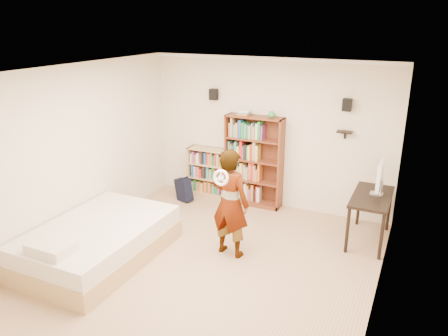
# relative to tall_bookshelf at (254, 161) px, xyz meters

# --- Properties ---
(ground) EXTENTS (4.50, 5.00, 0.01)m
(ground) POSITION_rel_tall_bookshelf_xyz_m (0.21, -2.35, -0.84)
(ground) COLOR tan
(ground) RESTS_ON ground
(room_shell) EXTENTS (4.52, 5.02, 2.71)m
(room_shell) POSITION_rel_tall_bookshelf_xyz_m (0.21, -2.35, 0.92)
(room_shell) COLOR beige
(room_shell) RESTS_ON ground
(crown_molding) EXTENTS (4.50, 5.00, 0.06)m
(crown_molding) POSITION_rel_tall_bookshelf_xyz_m (0.21, -2.35, 1.83)
(crown_molding) COLOR white
(crown_molding) RESTS_ON room_shell
(speaker_left) EXTENTS (0.14, 0.12, 0.20)m
(speaker_left) POSITION_rel_tall_bookshelf_xyz_m (-0.84, 0.05, 1.16)
(speaker_left) COLOR black
(speaker_left) RESTS_ON room_shell
(speaker_right) EXTENTS (0.14, 0.12, 0.20)m
(speaker_right) POSITION_rel_tall_bookshelf_xyz_m (1.56, 0.05, 1.16)
(speaker_right) COLOR black
(speaker_right) RESTS_ON room_shell
(wall_shelf) EXTENTS (0.25, 0.16, 0.02)m
(wall_shelf) POSITION_rel_tall_bookshelf_xyz_m (1.56, 0.06, 0.71)
(wall_shelf) COLOR black
(wall_shelf) RESTS_ON room_shell
(tall_bookshelf) EXTENTS (1.06, 0.31, 1.68)m
(tall_bookshelf) POSITION_rel_tall_bookshelf_xyz_m (0.00, 0.00, 0.00)
(tall_bookshelf) COLOR brown
(tall_bookshelf) RESTS_ON ground
(low_bookshelf) EXTENTS (0.77, 0.29, 0.96)m
(low_bookshelf) POSITION_rel_tall_bookshelf_xyz_m (-0.95, 0.01, -0.36)
(low_bookshelf) COLOR tan
(low_bookshelf) RESTS_ON ground
(computer_desk) EXTENTS (0.56, 1.12, 0.76)m
(computer_desk) POSITION_rel_tall_bookshelf_xyz_m (2.16, -0.57, -0.46)
(computer_desk) COLOR black
(computer_desk) RESTS_ON ground
(imac) EXTENTS (0.13, 0.53, 0.52)m
(imac) POSITION_rel_tall_bookshelf_xyz_m (2.21, -0.49, 0.18)
(imac) COLOR white
(imac) RESTS_ON computer_desk
(daybed) EXTENTS (1.45, 2.23, 0.66)m
(daybed) POSITION_rel_tall_bookshelf_xyz_m (-1.29, -2.78, -0.51)
(daybed) COLOR silver
(daybed) RESTS_ON ground
(person) EXTENTS (0.63, 0.46, 1.62)m
(person) POSITION_rel_tall_bookshelf_xyz_m (0.37, -1.85, -0.03)
(person) COLOR black
(person) RESTS_ON ground
(wii_wheel) EXTENTS (0.23, 0.09, 0.23)m
(wii_wheel) POSITION_rel_tall_bookshelf_xyz_m (0.37, -2.15, 0.46)
(wii_wheel) COLOR white
(wii_wheel) RESTS_ON person
(navy_bag) EXTENTS (0.39, 0.32, 0.46)m
(navy_bag) POSITION_rel_tall_bookshelf_xyz_m (-1.26, -0.41, -0.61)
(navy_bag) COLOR black
(navy_bag) RESTS_ON ground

